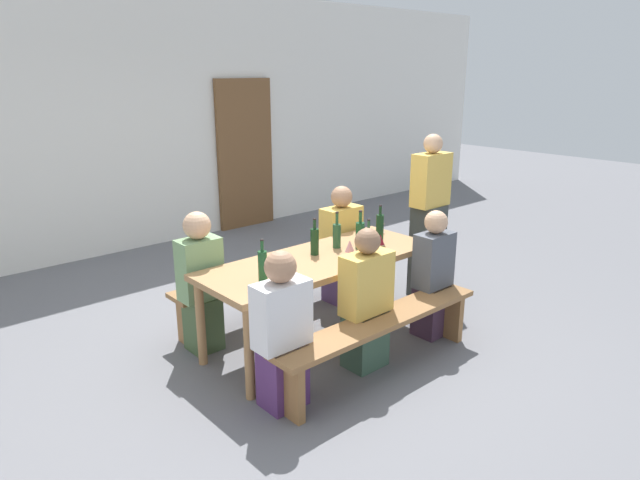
{
  "coord_description": "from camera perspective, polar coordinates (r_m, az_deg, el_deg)",
  "views": [
    {
      "loc": [
        -2.88,
        -3.24,
        2.22
      ],
      "look_at": [
        0.0,
        0.0,
        0.9
      ],
      "focal_mm": 31.54,
      "sensor_mm": 36.0,
      "label": 1
    }
  ],
  "objects": [
    {
      "name": "wine_glass_1",
      "position": [
        4.71,
        6.14,
        0.0
      ],
      "size": [
        0.07,
        0.07,
        0.15
      ],
      "color": "silver",
      "rests_on": "tasting_table"
    },
    {
      "name": "bench_near",
      "position": [
        4.27,
        6.19,
        -9.04
      ],
      "size": [
        1.94,
        0.3,
        0.45
      ],
      "color": "olive",
      "rests_on": "ground"
    },
    {
      "name": "seated_guest_near_1",
      "position": [
        4.29,
        4.69,
        -6.42
      ],
      "size": [
        0.41,
        0.24,
        1.11
      ],
      "rotation": [
        0.0,
        0.0,
        1.57
      ],
      "color": "#395643",
      "rests_on": "ground"
    },
    {
      "name": "wine_bottle_3",
      "position": [
        4.61,
        -0.55,
        -0.09
      ],
      "size": [
        0.07,
        0.07,
        0.31
      ],
      "color": "#143319",
      "rests_on": "tasting_table"
    },
    {
      "name": "ground_plane",
      "position": [
        4.87,
        0.0,
        -10.19
      ],
      "size": [
        24.0,
        24.0,
        0.0
      ],
      "primitive_type": "plane",
      "color": "slate"
    },
    {
      "name": "wine_bottle_1",
      "position": [
        4.78,
        4.08,
        0.55
      ],
      "size": [
        0.08,
        0.08,
        0.33
      ],
      "color": "#194723",
      "rests_on": "tasting_table"
    },
    {
      "name": "bench_far",
      "position": [
        5.21,
        -5.03,
        -4.1
      ],
      "size": [
        1.94,
        0.3,
        0.45
      ],
      "color": "olive",
      "rests_on": "ground"
    },
    {
      "name": "seated_guest_near_0",
      "position": [
        3.79,
        -3.89,
        -9.5
      ],
      "size": [
        0.38,
        0.24,
        1.11
      ],
      "rotation": [
        0.0,
        0.0,
        1.57
      ],
      "color": "#502C62",
      "rests_on": "ground"
    },
    {
      "name": "tasting_table",
      "position": [
        4.6,
        0.0,
        -2.75
      ],
      "size": [
        2.04,
        0.77,
        0.75
      ],
      "color": "#9E7247",
      "rests_on": "ground"
    },
    {
      "name": "back_wall",
      "position": [
        7.46,
        -19.17,
        11.28
      ],
      "size": [
        14.0,
        0.2,
        3.2
      ],
      "primitive_type": "cube",
      "color": "silver",
      "rests_on": "ground"
    },
    {
      "name": "seated_guest_near_2",
      "position": [
        4.87,
        11.36,
        -3.7
      ],
      "size": [
        0.33,
        0.24,
        1.11
      ],
      "rotation": [
        0.0,
        0.0,
        1.57
      ],
      "color": "#3E283C",
      "rests_on": "ground"
    },
    {
      "name": "wine_bottle_0",
      "position": [
        4.8,
        1.72,
        0.52
      ],
      "size": [
        0.07,
        0.07,
        0.32
      ],
      "color": "#234C2D",
      "rests_on": "tasting_table"
    },
    {
      "name": "standing_host",
      "position": [
        5.65,
        10.97,
        1.96
      ],
      "size": [
        0.39,
        0.24,
        1.63
      ],
      "rotation": [
        0.0,
        0.0,
        3.14
      ],
      "color": "#333836",
      "rests_on": "ground"
    },
    {
      "name": "wine_bottle_4",
      "position": [
        4.59,
        4.92,
        -0.29
      ],
      "size": [
        0.06,
        0.06,
        0.31
      ],
      "color": "#234C2D",
      "rests_on": "tasting_table"
    },
    {
      "name": "wine_bottle_5",
      "position": [
        4.04,
        -5.84,
        -2.61
      ],
      "size": [
        0.07,
        0.07,
        0.32
      ],
      "color": "#194723",
      "rests_on": "tasting_table"
    },
    {
      "name": "wine_bottle_2",
      "position": [
        4.98,
        6.09,
        1.26
      ],
      "size": [
        0.07,
        0.07,
        0.34
      ],
      "color": "#143319",
      "rests_on": "tasting_table"
    },
    {
      "name": "wine_glass_2",
      "position": [
        5.27,
        6.24,
        1.9
      ],
      "size": [
        0.06,
        0.06,
        0.16
      ],
      "color": "silver",
      "rests_on": "tasting_table"
    },
    {
      "name": "seated_guest_far_1",
      "position": [
        5.49,
        2.15,
        -0.76
      ],
      "size": [
        0.41,
        0.24,
        1.16
      ],
      "rotation": [
        0.0,
        0.0,
        -1.57
      ],
      "color": "#573C70",
      "rests_on": "ground"
    },
    {
      "name": "wooden_door",
      "position": [
        8.18,
        -7.6,
        8.59
      ],
      "size": [
        0.9,
        0.06,
        2.1
      ],
      "primitive_type": "cube",
      "color": "brown",
      "rests_on": "ground"
    },
    {
      "name": "wine_glass_0",
      "position": [
        4.5,
        3.04,
        -0.66
      ],
      "size": [
        0.08,
        0.08,
        0.16
      ],
      "color": "silver",
      "rests_on": "tasting_table"
    },
    {
      "name": "seated_guest_far_0",
      "position": [
        4.61,
        -12.01,
        -4.4
      ],
      "size": [
        0.34,
        0.24,
        1.17
      ],
      "rotation": [
        0.0,
        0.0,
        -1.57
      ],
      "color": "#3E5433",
      "rests_on": "ground"
    }
  ]
}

